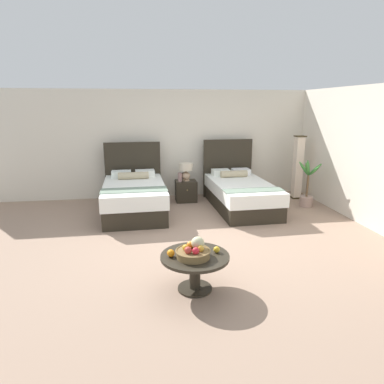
{
  "coord_description": "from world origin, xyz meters",
  "views": [
    {
      "loc": [
        -0.98,
        -5.11,
        2.14
      ],
      "look_at": [
        -0.11,
        0.49,
        0.7
      ],
      "focal_mm": 31.93,
      "sensor_mm": 36.0,
      "label": 1
    }
  ],
  "objects_px": {
    "bed_near_window": "(134,196)",
    "floor_lamp_corner": "(298,168)",
    "table_lamp": "(186,170)",
    "loose_orange": "(171,253)",
    "potted_palm": "(307,192)",
    "nightstand": "(186,191)",
    "vase": "(180,177)",
    "bed_near_corner": "(240,193)",
    "loose_apple": "(217,250)",
    "coffee_table": "(195,264)",
    "fruit_bowl": "(194,251)"
  },
  "relations": [
    {
      "from": "coffee_table",
      "to": "floor_lamp_corner",
      "type": "xyz_separation_m",
      "value": [
        3.05,
        3.76,
        0.4
      ]
    },
    {
      "from": "nightstand",
      "to": "coffee_table",
      "type": "xyz_separation_m",
      "value": [
        -0.42,
        -3.88,
        0.09
      ]
    },
    {
      "from": "bed_near_corner",
      "to": "loose_apple",
      "type": "relative_size",
      "value": 29.14
    },
    {
      "from": "fruit_bowl",
      "to": "coffee_table",
      "type": "bearing_deg",
      "value": 63.67
    },
    {
      "from": "table_lamp",
      "to": "loose_orange",
      "type": "bearing_deg",
      "value": -100.25
    },
    {
      "from": "bed_near_corner",
      "to": "loose_apple",
      "type": "xyz_separation_m",
      "value": [
        -1.23,
        -3.16,
        0.15
      ]
    },
    {
      "from": "nightstand",
      "to": "coffee_table",
      "type": "bearing_deg",
      "value": -96.21
    },
    {
      "from": "bed_near_window",
      "to": "loose_orange",
      "type": "height_order",
      "value": "bed_near_window"
    },
    {
      "from": "table_lamp",
      "to": "coffee_table",
      "type": "relative_size",
      "value": 0.49
    },
    {
      "from": "nightstand",
      "to": "fruit_bowl",
      "type": "distance_m",
      "value": 3.96
    },
    {
      "from": "coffee_table",
      "to": "loose_apple",
      "type": "relative_size",
      "value": 10.62
    },
    {
      "from": "bed_near_window",
      "to": "floor_lamp_corner",
      "type": "xyz_separation_m",
      "value": [
        3.79,
        0.57,
        0.39
      ]
    },
    {
      "from": "nightstand",
      "to": "table_lamp",
      "type": "relative_size",
      "value": 1.19
    },
    {
      "from": "loose_apple",
      "to": "loose_orange",
      "type": "bearing_deg",
      "value": -176.67
    },
    {
      "from": "bed_near_corner",
      "to": "loose_apple",
      "type": "bearing_deg",
      "value": -111.25
    },
    {
      "from": "bed_near_window",
      "to": "loose_apple",
      "type": "height_order",
      "value": "bed_near_window"
    },
    {
      "from": "bed_near_corner",
      "to": "loose_orange",
      "type": "xyz_separation_m",
      "value": [
        -1.78,
        -3.19,
        0.16
      ]
    },
    {
      "from": "fruit_bowl",
      "to": "potted_palm",
      "type": "height_order",
      "value": "potted_palm"
    },
    {
      "from": "fruit_bowl",
      "to": "vase",
      "type": "bearing_deg",
      "value": 85.55
    },
    {
      "from": "loose_apple",
      "to": "floor_lamp_corner",
      "type": "xyz_separation_m",
      "value": [
        2.78,
        3.73,
        0.25
      ]
    },
    {
      "from": "table_lamp",
      "to": "loose_apple",
      "type": "distance_m",
      "value": 3.88
    },
    {
      "from": "bed_near_window",
      "to": "bed_near_corner",
      "type": "height_order",
      "value": "bed_near_corner"
    },
    {
      "from": "bed_near_window",
      "to": "nightstand",
      "type": "height_order",
      "value": "bed_near_window"
    },
    {
      "from": "bed_near_window",
      "to": "fruit_bowl",
      "type": "xyz_separation_m",
      "value": [
        0.72,
        -3.23,
        0.17
      ]
    },
    {
      "from": "loose_apple",
      "to": "bed_near_window",
      "type": "bearing_deg",
      "value": 107.67
    },
    {
      "from": "nightstand",
      "to": "table_lamp",
      "type": "distance_m",
      "value": 0.49
    },
    {
      "from": "vase",
      "to": "loose_apple",
      "type": "distance_m",
      "value": 3.81
    },
    {
      "from": "bed_near_window",
      "to": "floor_lamp_corner",
      "type": "relative_size",
      "value": 1.42
    },
    {
      "from": "nightstand",
      "to": "table_lamp",
      "type": "bearing_deg",
      "value": 90.0
    },
    {
      "from": "vase",
      "to": "fruit_bowl",
      "type": "xyz_separation_m",
      "value": [
        -0.3,
        -3.88,
        -0.06
      ]
    },
    {
      "from": "fruit_bowl",
      "to": "loose_apple",
      "type": "relative_size",
      "value": 5.33
    },
    {
      "from": "loose_apple",
      "to": "floor_lamp_corner",
      "type": "distance_m",
      "value": 4.66
    },
    {
      "from": "vase",
      "to": "loose_orange",
      "type": "bearing_deg",
      "value": -98.35
    },
    {
      "from": "fruit_bowl",
      "to": "floor_lamp_corner",
      "type": "height_order",
      "value": "floor_lamp_corner"
    },
    {
      "from": "coffee_table",
      "to": "potted_palm",
      "type": "xyz_separation_m",
      "value": [
        2.97,
        3.07,
        -0.01
      ]
    },
    {
      "from": "bed_near_corner",
      "to": "floor_lamp_corner",
      "type": "height_order",
      "value": "floor_lamp_corner"
    },
    {
      "from": "fruit_bowl",
      "to": "potted_palm",
      "type": "distance_m",
      "value": 4.32
    },
    {
      "from": "potted_palm",
      "to": "floor_lamp_corner",
      "type": "bearing_deg",
      "value": 83.23
    },
    {
      "from": "table_lamp",
      "to": "potted_palm",
      "type": "relative_size",
      "value": 0.39
    },
    {
      "from": "bed_near_corner",
      "to": "fruit_bowl",
      "type": "relative_size",
      "value": 5.47
    },
    {
      "from": "vase",
      "to": "floor_lamp_corner",
      "type": "distance_m",
      "value": 2.77
    },
    {
      "from": "table_lamp",
      "to": "loose_orange",
      "type": "distance_m",
      "value": 3.97
    },
    {
      "from": "loose_orange",
      "to": "bed_near_window",
      "type": "bearing_deg",
      "value": 98.12
    },
    {
      "from": "nightstand",
      "to": "bed_near_corner",
      "type": "bearing_deg",
      "value": -32.54
    },
    {
      "from": "fruit_bowl",
      "to": "nightstand",
      "type": "bearing_deg",
      "value": 83.55
    },
    {
      "from": "floor_lamp_corner",
      "to": "potted_palm",
      "type": "bearing_deg",
      "value": -96.77
    },
    {
      "from": "floor_lamp_corner",
      "to": "potted_palm",
      "type": "relative_size",
      "value": 1.44
    },
    {
      "from": "floor_lamp_corner",
      "to": "table_lamp",
      "type": "bearing_deg",
      "value": 176.93
    },
    {
      "from": "floor_lamp_corner",
      "to": "potted_palm",
      "type": "xyz_separation_m",
      "value": [
        -0.08,
        -0.69,
        -0.41
      ]
    },
    {
      "from": "table_lamp",
      "to": "vase",
      "type": "height_order",
      "value": "table_lamp"
    }
  ]
}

